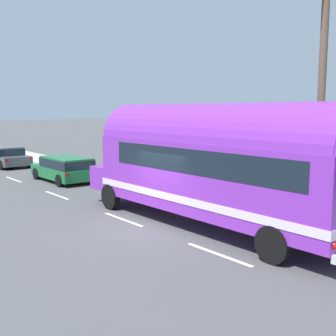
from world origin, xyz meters
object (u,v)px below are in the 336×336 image
object	(u,v)px
utility_pole	(321,93)
painted_bus	(222,160)
car_second	(7,156)
car_lead	(65,167)

from	to	relation	value
utility_pole	painted_bus	size ratio (longest dim) A/B	0.69
utility_pole	car_second	world-z (taller)	utility_pole
car_lead	car_second	size ratio (longest dim) A/B	1.02
painted_bus	utility_pole	bearing A→B (deg)	-39.79
painted_bus	car_second	size ratio (longest dim) A/B	2.82
painted_bus	car_lead	bearing A→B (deg)	88.97
utility_pole	painted_bus	world-z (taller)	utility_pole
utility_pole	car_second	bearing A→B (deg)	96.49
utility_pole	car_lead	size ratio (longest dim) A/B	1.90
car_lead	car_second	xyz separation A→B (m)	(-0.38, 8.24, -0.07)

